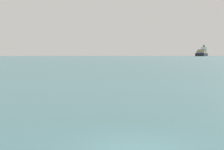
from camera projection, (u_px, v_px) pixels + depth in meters
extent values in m
cube|color=black|center=(202.00, 55.00, 880.00)|extent=(55.75, 189.02, 8.05)
cube|color=silver|center=(204.00, 50.00, 945.91)|extent=(19.85, 13.80, 19.89)
cylinder|color=black|center=(204.00, 46.00, 945.05)|extent=(4.00, 4.00, 6.00)
cube|color=#2D8C47|center=(203.00, 52.00, 909.71)|extent=(22.95, 20.82, 5.20)
cube|color=gold|center=(202.00, 52.00, 891.53)|extent=(22.95, 20.82, 5.20)
cube|color=#1E66AD|center=(202.00, 51.00, 873.19)|extent=(22.95, 20.82, 10.40)
cube|color=#1E66AD|center=(202.00, 51.00, 855.01)|extent=(22.95, 20.82, 10.40)
cube|color=gold|center=(201.00, 52.00, 836.92)|extent=(22.95, 20.82, 7.80)
cube|color=#99999E|center=(200.00, 52.00, 818.83)|extent=(22.95, 20.82, 5.20)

